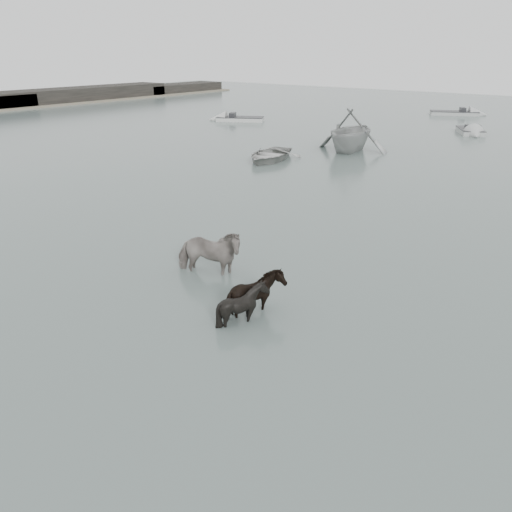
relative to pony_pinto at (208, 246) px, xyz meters
name	(u,v)px	position (x,y,z in m)	size (l,w,h in m)	color
ground	(257,289)	(1.72, 0.08, -0.89)	(140.00, 140.00, 0.00)	#505F59
pony_pinto	(208,246)	(0.00, 0.00, 0.00)	(0.96, 2.11, 1.78)	black
pony_dark	(255,290)	(2.57, -1.06, -0.21)	(1.35, 1.16, 1.36)	black
pony_black	(243,299)	(2.54, -1.51, -0.27)	(1.00, 1.13, 1.24)	black
rowboat_lead	(269,153)	(-8.38, 14.19, -0.45)	(3.03, 4.24, 0.88)	#A9A9A4
rowboat_trail	(351,129)	(-5.97, 19.76, 0.54)	(4.68, 5.42, 2.86)	#A0A3A0
skiff_outer	(240,117)	(-20.82, 26.41, -0.52)	(5.90, 1.60, 0.75)	silver
skiff_mid	(471,129)	(-2.00, 32.03, -0.52)	(4.54, 1.60, 0.75)	#A3A6A3
skiff_far	(454,111)	(-6.83, 43.10, -0.52)	(6.30, 1.60, 0.75)	#A8ABA8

